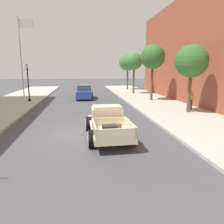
{
  "coord_description": "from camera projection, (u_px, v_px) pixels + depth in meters",
  "views": [
    {
      "loc": [
        -0.07,
        -11.33,
        3.41
      ],
      "look_at": [
        1.6,
        0.5,
        1.0
      ],
      "focal_mm": 33.82,
      "sensor_mm": 36.0,
      "label": 1
    }
  ],
  "objects": [
    {
      "name": "street_tree_third",
      "position": [
        134.0,
        62.0,
        28.65
      ],
      "size": [
        2.29,
        2.29,
        5.53
      ],
      "color": "brown",
      "rests_on": "sidewalk_right"
    },
    {
      "name": "street_lamp_far",
      "position": [
        28.0,
        80.0,
        21.64
      ],
      "size": [
        0.5,
        0.32,
        3.85
      ],
      "color": "black",
      "rests_on": "sidewalk_left"
    },
    {
      "name": "street_tree_farthest",
      "position": [
        128.0,
        62.0,
        34.76
      ],
      "size": [
        2.83,
        2.83,
        5.87
      ],
      "color": "brown",
      "rests_on": "sidewalk_right"
    },
    {
      "name": "street_tree_nearest",
      "position": [
        192.0,
        62.0,
        15.78
      ],
      "size": [
        2.45,
        2.45,
        5.11
      ],
      "color": "brown",
      "rests_on": "sidewalk_right"
    },
    {
      "name": "street_tree_second",
      "position": [
        153.0,
        57.0,
        22.16
      ],
      "size": [
        2.56,
        2.56,
        5.86
      ],
      "color": "brown",
      "rests_on": "sidewalk_right"
    },
    {
      "name": "car_background_blue",
      "position": [
        85.0,
        92.0,
        24.9
      ],
      "size": [
        2.06,
        4.4,
        1.65
      ],
      "color": "#284293",
      "rests_on": "ground"
    },
    {
      "name": "pedestrian_sidewalk_right",
      "position": [
        191.0,
        99.0,
        16.89
      ],
      "size": [
        0.53,
        0.22,
        1.65
      ],
      "color": "#333338",
      "rests_on": "sidewalk_right"
    },
    {
      "name": "sidewalk_right",
      "position": [
        206.0,
        126.0,
        12.66
      ],
      "size": [
        5.5,
        64.0,
        0.15
      ],
      "primitive_type": "cube",
      "color": "#B7B2A8",
      "rests_on": "ground"
    },
    {
      "name": "hotrod_truck_cream",
      "position": [
        107.0,
        122.0,
        10.95
      ],
      "size": [
        2.26,
        4.97,
        1.58
      ],
      "color": "beige",
      "rests_on": "ground"
    },
    {
      "name": "ground_plane",
      "position": [
        85.0,
        132.0,
        11.68
      ],
      "size": [
        140.0,
        140.0,
        0.0
      ],
      "primitive_type": "plane",
      "color": "#47474C"
    },
    {
      "name": "flagpole",
      "position": [
        22.0,
        49.0,
        24.12
      ],
      "size": [
        1.74,
        0.16,
        9.16
      ],
      "color": "#B2B2B7",
      "rests_on": "sidewalk_left"
    }
  ]
}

